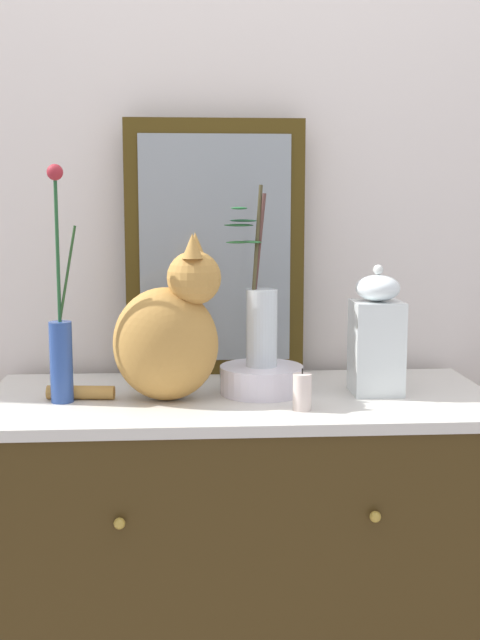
{
  "coord_description": "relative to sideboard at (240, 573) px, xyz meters",
  "views": [
    {
      "loc": [
        -0.12,
        -1.82,
        1.35
      ],
      "look_at": [
        0.0,
        0.0,
        1.08
      ],
      "focal_mm": 44.37,
      "sensor_mm": 36.0,
      "label": 1
    }
  ],
  "objects": [
    {
      "name": "candle_pillar",
      "position": [
        0.13,
        -0.15,
        0.49
      ],
      "size": [
        0.04,
        0.04,
        0.09
      ],
      "color": "beige",
      "rests_on": "sideboard"
    },
    {
      "name": "mirror_leaning",
      "position": [
        -0.05,
        0.24,
        0.78
      ],
      "size": [
        0.47,
        0.03,
        0.67
      ],
      "color": "#44320E",
      "rests_on": "sideboard"
    },
    {
      "name": "jar_lidded_porcelain",
      "position": [
        0.32,
        -0.0,
        0.59
      ],
      "size": [
        0.12,
        0.12,
        0.31
      ],
      "color": "silver",
      "rests_on": "sideboard"
    },
    {
      "name": "vase_glass_clear",
      "position": [
        0.05,
        0.02,
        0.63
      ],
      "size": [
        0.12,
        0.11,
        0.43
      ],
      "color": "silver",
      "rests_on": "bowl_porcelain"
    },
    {
      "name": "wall_back",
      "position": [
        0.0,
        0.34,
        0.85
      ],
      "size": [
        4.4,
        0.08,
        2.6
      ],
      "primitive_type": "cube",
      "color": "silver",
      "rests_on": "ground_plane"
    },
    {
      "name": "bowl_porcelain",
      "position": [
        0.05,
        0.02,
        0.48
      ],
      "size": [
        0.2,
        0.2,
        0.07
      ],
      "primitive_type": "cylinder",
      "color": "white",
      "rests_on": "sideboard"
    },
    {
      "name": "cat_sitting",
      "position": [
        -0.16,
        -0.04,
        0.61
      ],
      "size": [
        0.41,
        0.18,
        0.38
      ],
      "color": "#B8843E",
      "rests_on": "sideboard"
    },
    {
      "name": "sideboard",
      "position": [
        0.0,
        0.0,
        0.0
      ],
      "size": [
        1.2,
        0.55,
        0.9
      ],
      "color": "#3E2C11",
      "rests_on": "ground_plane"
    },
    {
      "name": "vase_slim_green",
      "position": [
        -0.41,
        -0.04,
        0.59
      ],
      "size": [
        0.07,
        0.05,
        0.54
      ],
      "color": "#2A478D",
      "rests_on": "sideboard"
    }
  ]
}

